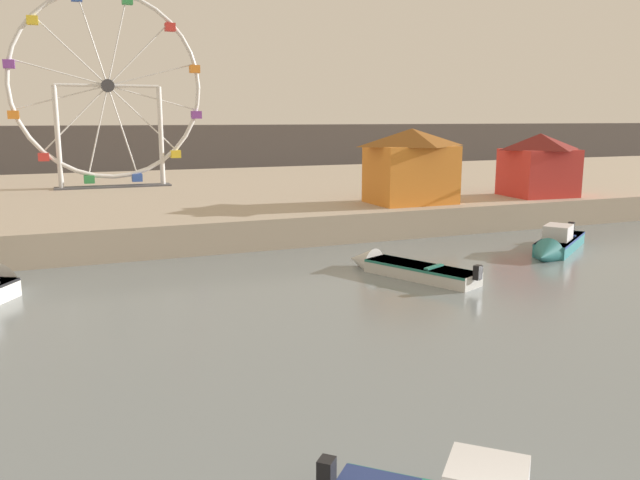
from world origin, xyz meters
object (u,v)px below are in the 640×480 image
at_px(motorboat_teal_painted, 556,245).
at_px(carnival_booth_red_striped, 539,164).
at_px(motorboat_pale_grey, 401,267).
at_px(ferris_wheel_white_frame, 108,90).
at_px(carnival_booth_orange_canopy, 411,165).

bearing_deg(motorboat_teal_painted, carnival_booth_red_striped, -161.33).
height_order(motorboat_pale_grey, ferris_wheel_white_frame, ferris_wheel_white_frame).
xyz_separation_m(motorboat_pale_grey, ferris_wheel_white_frame, (-7.50, 19.85, 6.38)).
bearing_deg(motorboat_pale_grey, carnival_booth_orange_canopy, -56.38).
height_order(ferris_wheel_white_frame, carnival_booth_orange_canopy, ferris_wheel_white_frame).
distance_m(motorboat_pale_grey, carnival_booth_red_striped, 14.39).
relative_size(ferris_wheel_white_frame, carnival_booth_red_striped, 3.00).
xyz_separation_m(motorboat_teal_painted, carnival_booth_red_striped, (4.84, 6.79, 2.51)).
height_order(motorboat_pale_grey, motorboat_teal_painted, motorboat_teal_painted).
xyz_separation_m(ferris_wheel_white_frame, carnival_booth_orange_canopy, (12.19, -12.28, -3.63)).
bearing_deg(carnival_booth_red_striped, motorboat_teal_painted, -121.59).
height_order(motorboat_teal_painted, carnival_booth_orange_canopy, carnival_booth_orange_canopy).
bearing_deg(carnival_booth_orange_canopy, motorboat_teal_painted, -70.97).
bearing_deg(ferris_wheel_white_frame, motorboat_pale_grey, -69.30).
relative_size(ferris_wheel_white_frame, carnival_booth_orange_canopy, 2.64).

